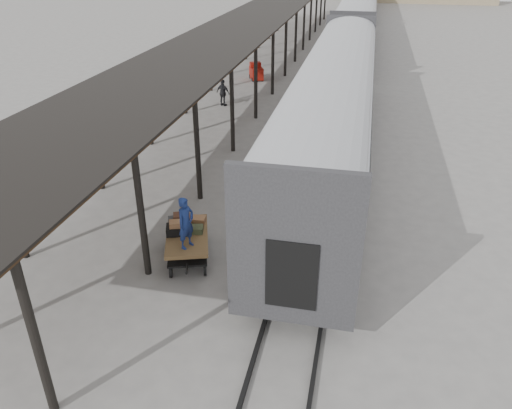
{
  "coord_description": "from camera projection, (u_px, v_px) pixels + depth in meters",
  "views": [
    {
      "loc": [
        4.38,
        -13.21,
        8.79
      ],
      "look_at": [
        1.54,
        -0.18,
        1.7
      ],
      "focal_mm": 35.0,
      "sensor_mm": 36.0,
      "label": 1
    }
  ],
  "objects": [
    {
      "name": "train",
      "position": [
        357.0,
        19.0,
        43.64
      ],
      "size": [
        3.45,
        76.01,
        4.01
      ],
      "color": "silver",
      "rests_on": "ground"
    },
    {
      "name": "rails",
      "position": [
        354.0,
        49.0,
        45.05
      ],
      "size": [
        1.54,
        150.0,
        0.12
      ],
      "color": "black",
      "rests_on": "ground"
    },
    {
      "name": "pedestrian",
      "position": [
        223.0,
        93.0,
        29.52
      ],
      "size": [
        0.99,
        0.68,
        1.56
      ],
      "primitive_type": "imported",
      "rotation": [
        0.0,
        0.0,
        2.78
      ],
      "color": "black",
      "rests_on": "ground"
    },
    {
      "name": "baggage_cart",
      "position": [
        187.0,
        240.0,
        15.3
      ],
      "size": [
        1.94,
        2.67,
        0.86
      ],
      "rotation": [
        0.0,
        0.0,
        0.32
      ],
      "color": "brown",
      "rests_on": "ground"
    },
    {
      "name": "porter",
      "position": [
        186.0,
        223.0,
        14.22
      ],
      "size": [
        0.58,
        0.68,
        1.58
      ],
      "primitive_type": "imported",
      "rotation": [
        0.0,
        0.0,
        1.14
      ],
      "color": "navy",
      "rests_on": "baggage_cart"
    },
    {
      "name": "luggage_tug",
      "position": [
        256.0,
        72.0,
        35.2
      ],
      "size": [
        1.25,
        1.52,
        1.16
      ],
      "rotation": [
        0.0,
        0.0,
        0.42
      ],
      "color": "maroon",
      "rests_on": "ground"
    },
    {
      "name": "suitcase_stack",
      "position": [
        183.0,
        224.0,
        15.4
      ],
      "size": [
        1.3,
        1.3,
        0.43
      ],
      "rotation": [
        0.0,
        0.0,
        0.32
      ],
      "color": "#3A3A3C",
      "rests_on": "baggage_cart"
    },
    {
      "name": "canopy",
      "position": [
        261.0,
        15.0,
        35.81
      ],
      "size": [
        4.9,
        64.3,
        4.15
      ],
      "color": "#422B19",
      "rests_on": "ground"
    },
    {
      "name": "ground",
      "position": [
        211.0,
        243.0,
        16.35
      ],
      "size": [
        160.0,
        160.0,
        0.0
      ],
      "primitive_type": "plane",
      "color": "slate",
      "rests_on": "ground"
    }
  ]
}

